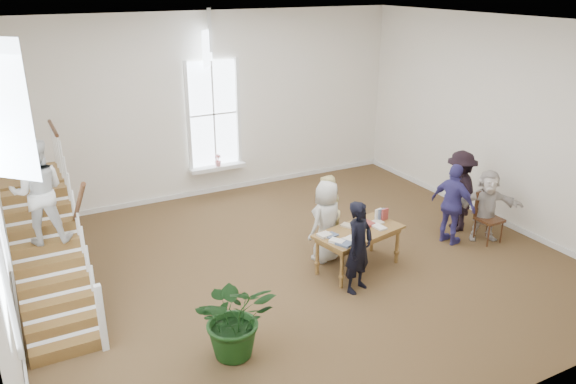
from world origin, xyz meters
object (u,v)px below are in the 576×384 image
police_officer (359,247)px  woman_cluster_c (486,205)px  elderly_woman (326,221)px  woman_cluster_a (453,205)px  side_chair (487,213)px  library_table (358,235)px  person_yellow (326,212)px  floor_plant (236,317)px  woman_cluster_b (459,191)px

police_officer → woman_cluster_c: (3.54, 0.47, -0.07)m
elderly_woman → woman_cluster_a: (2.69, -0.58, 0.04)m
woman_cluster_a → side_chair: size_ratio=1.59×
police_officer → side_chair: (3.54, 0.44, -0.23)m
library_table → police_officer: size_ratio=1.09×
person_yellow → side_chair: size_ratio=1.42×
woman_cluster_a → police_officer: bearing=90.4°
floor_plant → woman_cluster_a: bearing=14.2°
library_table → person_yellow: (-0.03, 1.10, 0.06)m
woman_cluster_a → library_table: bearing=77.4°
police_officer → person_yellow: size_ratio=1.10×
library_table → woman_cluster_c: size_ratio=1.19×
woman_cluster_c → floor_plant: woman_cluster_c is taller
police_officer → library_table: bearing=34.3°
elderly_woman → woman_cluster_b: woman_cluster_b is taller
library_table → elderly_woman: bearing=107.0°
side_chair → police_officer: bearing=-173.8°
elderly_woman → police_officer: bearing=65.4°
library_table → floor_plant: 3.33m
woman_cluster_b → woman_cluster_c: size_ratio=1.16×
elderly_woman → person_yellow: bearing=-140.9°
library_table → person_yellow: size_ratio=1.20×
elderly_woman → woman_cluster_a: size_ratio=0.95×
elderly_woman → person_yellow: size_ratio=1.06×
police_officer → floor_plant: bearing=172.7°
library_table → woman_cluster_c: woman_cluster_c is taller
elderly_woman → woman_cluster_c: 3.52m
police_officer → woman_cluster_a: 2.87m
elderly_woman → woman_cluster_a: woman_cluster_a is taller
floor_plant → library_table: bearing=23.7°
woman_cluster_b → woman_cluster_c: (0.15, -0.65, -0.13)m
library_table → woman_cluster_c: (3.11, -0.17, 0.06)m
woman_cluster_c → elderly_woman: bearing=-165.8°
person_yellow → woman_cluster_b: bearing=134.3°
library_table → elderly_woman: 0.70m
woman_cluster_b → floor_plant: (-6.00, -1.81, -0.25)m
library_table → woman_cluster_a: (2.36, 0.03, 0.15)m
library_table → woman_cluster_b: bearing=-2.7°
police_officer → floor_plant: (-2.61, -0.69, -0.20)m
floor_plant → side_chair: bearing=10.4°
police_officer → elderly_woman: bearing=63.3°
side_chair → floor_plant: bearing=-170.4°
woman_cluster_b → library_table: bearing=-57.8°
person_yellow → woman_cluster_b: 3.06m
police_officer → woman_cluster_a: size_ratio=0.98×
woman_cluster_c → person_yellow: bearing=-175.2°
elderly_woman → side_chair: bearing=146.7°
library_table → side_chair: (3.10, -0.21, -0.10)m
library_table → police_officer: (-0.43, -0.65, 0.13)m
elderly_woman → person_yellow: (0.30, 0.50, -0.05)m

